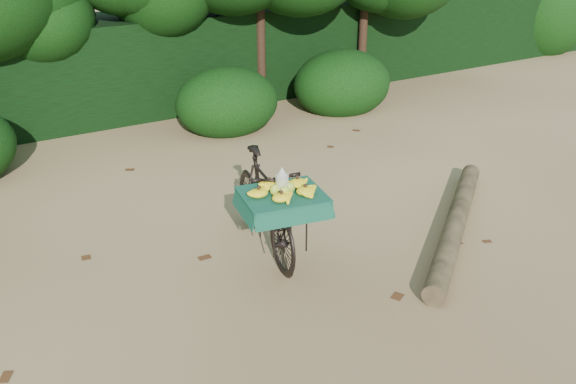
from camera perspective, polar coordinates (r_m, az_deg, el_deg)
ground at (r=6.99m, az=-1.28°, el=-6.11°), size 80.00×80.00×0.00m
vendor_bicycle at (r=6.87m, az=-2.17°, el=-1.08°), size 1.02×2.00×1.17m
fallen_log at (r=7.74m, az=15.42°, el=-2.78°), size 2.83×2.26×0.24m
hedge_backdrop at (r=12.19m, az=-16.48°, el=11.08°), size 26.00×1.80×1.80m
tree_row at (r=11.08m, az=-19.34°, el=15.24°), size 14.50×2.00×4.00m
bush_clumps at (r=10.60m, az=-10.61°, el=7.16°), size 8.80×1.70×0.90m
leaf_litter at (r=7.49m, az=-3.75°, el=-3.87°), size 7.00×7.30×0.01m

